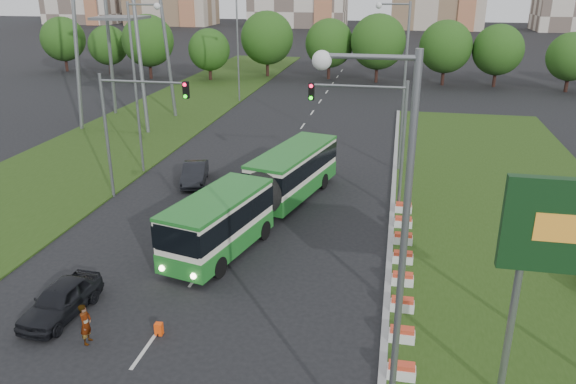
% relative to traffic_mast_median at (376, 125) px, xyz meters
% --- Properties ---
extents(ground, '(360.00, 360.00, 0.00)m').
position_rel_traffic_mast_median_xyz_m(ground, '(-4.78, -10.00, -5.35)').
color(ground, black).
rests_on(ground, ground).
extents(grass_median, '(14.00, 60.00, 0.15)m').
position_rel_traffic_mast_median_xyz_m(grass_median, '(8.22, -2.00, -5.27)').
color(grass_median, '#264112').
rests_on(grass_median, ground).
extents(median_kerb, '(0.30, 60.00, 0.18)m').
position_rel_traffic_mast_median_xyz_m(median_kerb, '(1.27, -2.00, -5.26)').
color(median_kerb, '#999999').
rests_on(median_kerb, ground).
extents(left_verge, '(12.00, 110.00, 0.10)m').
position_rel_traffic_mast_median_xyz_m(left_verge, '(-22.78, 15.00, -5.30)').
color(left_verge, '#264112').
rests_on(left_verge, ground).
extents(lane_markings, '(0.20, 100.00, 0.01)m').
position_rel_traffic_mast_median_xyz_m(lane_markings, '(-7.78, 10.00, -5.35)').
color(lane_markings, beige).
rests_on(lane_markings, ground).
extents(flower_planters, '(1.10, 18.10, 0.60)m').
position_rel_traffic_mast_median_xyz_m(flower_planters, '(1.92, -9.20, -4.90)').
color(flower_planters, white).
rests_on(flower_planters, grass_median).
extents(traffic_mast_median, '(5.76, 0.32, 8.00)m').
position_rel_traffic_mast_median_xyz_m(traffic_mast_median, '(0.00, 0.00, 0.00)').
color(traffic_mast_median, gray).
rests_on(traffic_mast_median, ground).
extents(traffic_mast_left, '(5.76, 0.32, 8.00)m').
position_rel_traffic_mast_median_xyz_m(traffic_mast_left, '(-15.16, -1.00, 0.00)').
color(traffic_mast_left, gray).
rests_on(traffic_mast_left, ground).
extents(street_lamps, '(36.00, 60.00, 12.00)m').
position_rel_traffic_mast_median_xyz_m(street_lamps, '(-7.78, 0.00, 0.65)').
color(street_lamps, gray).
rests_on(street_lamps, ground).
extents(tree_line, '(120.00, 8.00, 9.00)m').
position_rel_traffic_mast_median_xyz_m(tree_line, '(5.22, 45.00, -0.85)').
color(tree_line, '#1F4813').
rests_on(tree_line, ground).
extents(articulated_bus, '(2.66, 17.09, 2.81)m').
position_rel_traffic_mast_median_xyz_m(articulated_bus, '(-6.37, -2.83, -3.63)').
color(articulated_bus, white).
rests_on(articulated_bus, ground).
extents(car_left_near, '(2.02, 4.40, 1.46)m').
position_rel_traffic_mast_median_xyz_m(car_left_near, '(-12.22, -14.31, -4.62)').
color(car_left_near, black).
rests_on(car_left_near, ground).
extents(car_left_far, '(2.52, 4.62, 1.44)m').
position_rel_traffic_mast_median_xyz_m(car_left_far, '(-12.40, 2.47, -4.63)').
color(car_left_far, black).
rests_on(car_left_far, ground).
extents(pedestrian, '(0.47, 0.66, 1.71)m').
position_rel_traffic_mast_median_xyz_m(pedestrian, '(-10.16, -15.88, -4.50)').
color(pedestrian, gray).
rests_on(pedestrian, ground).
extents(shopping_trolley, '(0.30, 0.32, 0.52)m').
position_rel_traffic_mast_median_xyz_m(shopping_trolley, '(-7.63, -14.84, -5.09)').
color(shopping_trolley, '#FF490D').
rests_on(shopping_trolley, ground).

